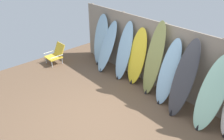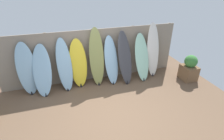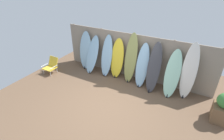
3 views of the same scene
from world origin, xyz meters
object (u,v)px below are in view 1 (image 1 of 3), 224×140
surfboard_skyblue_1 (107,47)px  surfboard_skyblue_5 (168,73)px  surfboard_yellow_3 (137,57)px  surfboard_olive_4 (154,60)px  beach_chair (56,54)px  surfboard_charcoal_6 (184,79)px  surfboard_skyblue_2 (124,52)px  surfboard_seafoam_7 (212,94)px  surfboard_skyblue_0 (101,41)px

surfboard_skyblue_1 → surfboard_skyblue_5: surfboard_skyblue_5 is taller
surfboard_skyblue_1 → surfboard_yellow_3: (1.11, 0.12, 0.03)m
surfboard_olive_4 → beach_chair: (-3.21, -1.01, -0.62)m
surfboard_charcoal_6 → beach_chair: bearing=-168.0°
surfboard_charcoal_6 → surfboard_skyblue_5: bearing=169.2°
surfboard_skyblue_1 → surfboard_yellow_3: size_ratio=0.96×
surfboard_skyblue_2 → surfboard_charcoal_6: 1.99m
surfboard_olive_4 → beach_chair: bearing=-162.6°
surfboard_charcoal_6 → surfboard_yellow_3: bearing=173.2°
surfboard_skyblue_2 → surfboard_skyblue_5: size_ratio=1.04×
surfboard_skyblue_2 → beach_chair: 2.43m
surfboard_olive_4 → surfboard_seafoam_7: surfboard_olive_4 is taller
surfboard_skyblue_2 → surfboard_yellow_3: size_ratio=1.05×
surfboard_skyblue_1 → surfboard_charcoal_6: 2.66m
surfboard_skyblue_5 → surfboard_seafoam_7: size_ratio=1.01×
surfboard_skyblue_1 → surfboard_skyblue_2: size_ratio=0.92×
surfboard_olive_4 → surfboard_skyblue_2: bearing=-179.9°
beach_chair → surfboard_skyblue_2: bearing=26.0°
surfboard_skyblue_0 → surfboard_skyblue_5: (2.64, -0.10, -0.02)m
surfboard_skyblue_1 → beach_chair: 1.82m
surfboard_yellow_3 → surfboard_seafoam_7: 2.20m
surfboard_seafoam_7 → beach_chair: surfboard_seafoam_7 is taller
surfboard_skyblue_0 → surfboard_skyblue_5: surfboard_skyblue_0 is taller
surfboard_skyblue_0 → surfboard_skyblue_1: bearing=-15.4°
surfboard_skyblue_2 → surfboard_yellow_3: bearing=7.8°
surfboard_skyblue_2 → beach_chair: surfboard_skyblue_2 is taller
surfboard_skyblue_2 → surfboard_seafoam_7: size_ratio=1.04×
surfboard_skyblue_1 → surfboard_yellow_3: bearing=6.0°
surfboard_skyblue_1 → surfboard_skyblue_5: size_ratio=0.95×
surfboard_yellow_3 → surfboard_seafoam_7: surfboard_seafoam_7 is taller
surfboard_skyblue_0 → surfboard_olive_4: surfboard_olive_4 is taller
surfboard_skyblue_0 → surfboard_skyblue_1: surfboard_skyblue_0 is taller
surfboard_skyblue_1 → surfboard_skyblue_2: (0.67, 0.06, 0.07)m
surfboard_skyblue_1 → surfboard_yellow_3: surfboard_yellow_3 is taller
surfboard_skyblue_0 → surfboard_olive_4: (2.15, -0.06, 0.13)m
surfboard_skyblue_0 → surfboard_skyblue_2: surfboard_skyblue_2 is taller
surfboard_skyblue_0 → surfboard_skyblue_2: bearing=-3.2°
surfboard_skyblue_5 → beach_chair: 3.84m
surfboard_seafoam_7 → beach_chair: size_ratio=2.49×
surfboard_yellow_3 → surfboard_olive_4: 0.63m
surfboard_yellow_3 → surfboard_seafoam_7: size_ratio=1.00×
surfboard_skyblue_5 → surfboard_charcoal_6: size_ratio=0.92×
surfboard_olive_4 → surfboard_seafoam_7: bearing=-3.9°
surfboard_charcoal_6 → surfboard_seafoam_7: (0.64, 0.02, -0.07)m
surfboard_skyblue_1 → surfboard_charcoal_6: size_ratio=0.88×
surfboard_charcoal_6 → beach_chair: 4.27m
surfboard_skyblue_1 → beach_chair: surfboard_skyblue_1 is taller
surfboard_skyblue_1 → surfboard_charcoal_6: (2.66, -0.07, 0.10)m
surfboard_skyblue_1 → surfboard_skyblue_0: bearing=164.6°
beach_chair → surfboard_olive_4: bearing=18.5°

